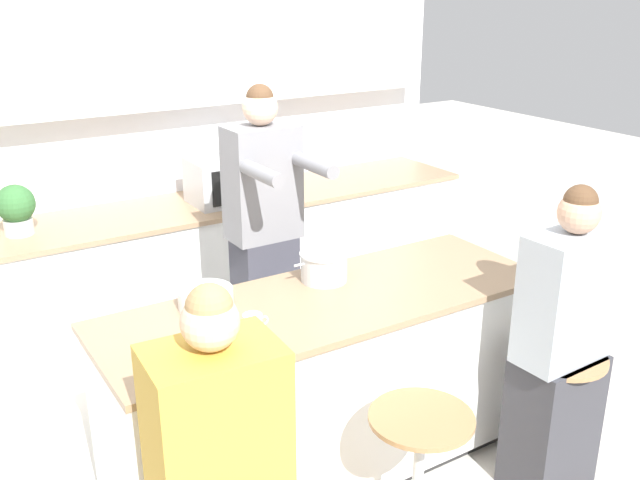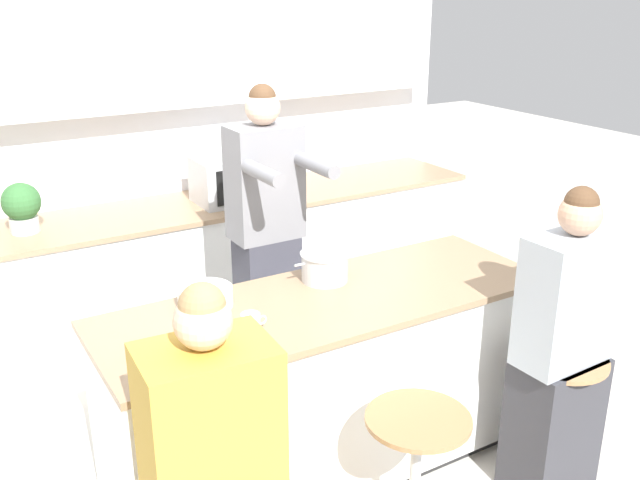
# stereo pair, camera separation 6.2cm
# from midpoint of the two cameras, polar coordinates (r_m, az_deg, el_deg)

# --- Properties ---
(ground_plane) EXTENTS (16.00, 16.00, 0.00)m
(ground_plane) POSITION_cam_midpoint_polar(r_m,az_deg,el_deg) (3.59, 0.11, -17.59)
(ground_plane) COLOR beige
(wall_back) EXTENTS (4.17, 0.22, 2.70)m
(wall_back) POSITION_cam_midpoint_polar(r_m,az_deg,el_deg) (4.63, -12.93, 11.51)
(wall_back) COLOR white
(wall_back) RESTS_ON ground_plane
(back_counter) EXTENTS (3.87, 0.66, 0.88)m
(back_counter) POSITION_cam_midpoint_polar(r_m,az_deg,el_deg) (4.63, -10.55, -2.49)
(back_counter) COLOR white
(back_counter) RESTS_ON ground_plane
(kitchen_island) EXTENTS (2.04, 0.71, 0.88)m
(kitchen_island) POSITION_cam_midpoint_polar(r_m,az_deg,el_deg) (3.34, 0.12, -11.50)
(kitchen_island) COLOR black
(kitchen_island) RESTS_ON ground_plane
(bar_stool_center) EXTENTS (0.40, 0.40, 0.65)m
(bar_stool_center) POSITION_cam_midpoint_polar(r_m,az_deg,el_deg) (2.95, 7.23, -18.21)
(bar_stool_center) COLOR #997047
(bar_stool_center) RESTS_ON ground_plane
(bar_stool_rightmost) EXTENTS (0.40, 0.40, 0.65)m
(bar_stool_rightmost) POSITION_cam_midpoint_polar(r_m,az_deg,el_deg) (3.46, 17.68, -12.71)
(bar_stool_rightmost) COLOR #997047
(bar_stool_rightmost) RESTS_ON ground_plane
(person_cooking) EXTENTS (0.36, 0.54, 1.73)m
(person_cooking) POSITION_cam_midpoint_polar(r_m,az_deg,el_deg) (3.69, -4.91, -1.13)
(person_cooking) COLOR #383842
(person_cooking) RESTS_ON ground_plane
(person_seated_near) EXTENTS (0.44, 0.28, 1.43)m
(person_seated_near) POSITION_cam_midpoint_polar(r_m,az_deg,el_deg) (3.30, 18.14, -8.98)
(person_seated_near) COLOR #333338
(person_seated_near) RESTS_ON ground_plane
(cooking_pot) EXTENTS (0.32, 0.23, 0.14)m
(cooking_pot) POSITION_cam_midpoint_polar(r_m,az_deg,el_deg) (3.29, -0.21, -2.12)
(cooking_pot) COLOR #B7BABC
(cooking_pot) RESTS_ON kitchen_island
(fruit_bowl) EXTENTS (0.23, 0.23, 0.08)m
(fruit_bowl) POSITION_cam_midpoint_polar(r_m,az_deg,el_deg) (3.07, -9.71, -4.61)
(fruit_bowl) COLOR white
(fruit_bowl) RESTS_ON kitchen_island
(coffee_cup_near) EXTENTS (0.11, 0.08, 0.08)m
(coffee_cup_near) POSITION_cam_midpoint_polar(r_m,az_deg,el_deg) (2.82, -6.02, -6.73)
(coffee_cup_near) COLOR white
(coffee_cup_near) RESTS_ON kitchen_island
(microwave) EXTENTS (0.55, 0.34, 0.28)m
(microwave) POSITION_cam_midpoint_polar(r_m,az_deg,el_deg) (4.51, -7.29, 4.90)
(microwave) COLOR #B2B5B7
(microwave) RESTS_ON back_counter
(potted_plant) EXTENTS (0.21, 0.21, 0.28)m
(potted_plant) POSITION_cam_midpoint_polar(r_m,az_deg,el_deg) (4.21, -23.54, 2.37)
(potted_plant) COLOR beige
(potted_plant) RESTS_ON back_counter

